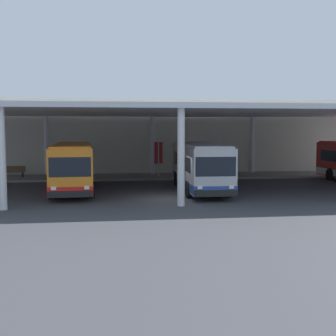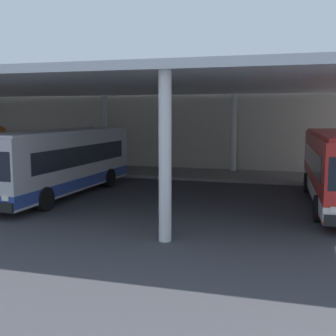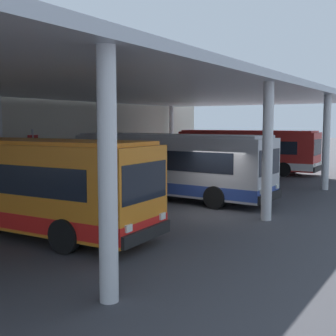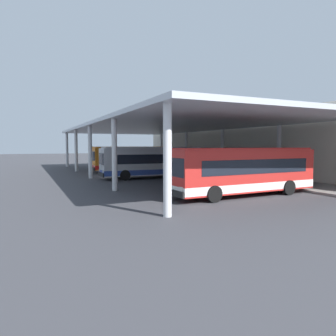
{
  "view_description": "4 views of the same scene",
  "coord_description": "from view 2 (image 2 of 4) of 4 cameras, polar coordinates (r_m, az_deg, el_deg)",
  "views": [
    {
      "loc": [
        -3.76,
        -25.84,
        4.14
      ],
      "look_at": [
        0.18,
        4.28,
        1.46
      ],
      "focal_mm": 47.2,
      "sensor_mm": 36.0,
      "label": 1
    },
    {
      "loc": [
        12.97,
        -15.06,
        3.98
      ],
      "look_at": [
        7.17,
        5.03,
        1.31
      ],
      "focal_mm": 45.92,
      "sensor_mm": 36.0,
      "label": 2
    },
    {
      "loc": [
        -16.09,
        -8.35,
        3.71
      ],
      "look_at": [
        1.02,
        2.64,
        1.64
      ],
      "focal_mm": 47.26,
      "sensor_mm": 36.0,
      "label": 3
    },
    {
      "loc": [
        31.38,
        -8.48,
        3.33
      ],
      "look_at": [
        6.44,
        3.15,
        1.3
      ],
      "focal_mm": 32.9,
      "sensor_mm": 36.0,
      "label": 4
    }
  ],
  "objects": [
    {
      "name": "platform_kerb",
      "position": [
        30.04,
        -9.63,
        -0.27
      ],
      "size": [
        42.0,
        4.5,
        0.18
      ],
      "primitive_type": "cube",
      "color": "gray",
      "rests_on": "ground"
    },
    {
      "name": "bus_second_bay",
      "position": [
        21.44,
        -14.07,
        0.84
      ],
      "size": [
        2.93,
        10.6,
        3.17
      ],
      "color": "#B7B7BC",
      "rests_on": "ground"
    },
    {
      "name": "canopy_shelter",
      "position": [
        24.35,
        -16.37,
        10.07
      ],
      "size": [
        40.0,
        17.0,
        5.55
      ],
      "color": "silver",
      "rests_on": "ground"
    },
    {
      "name": "banner_sign",
      "position": [
        29.01,
        -9.95,
        3.22
      ],
      "size": [
        0.7,
        0.12,
        3.2
      ],
      "color": "#B2B2B7",
      "rests_on": "platform_kerb"
    },
    {
      "name": "station_building_facade",
      "position": [
        32.74,
        -7.27,
        6.29
      ],
      "size": [
        48.0,
        1.6,
        6.9
      ],
      "primitive_type": "cube",
      "color": "beige",
      "rests_on": "ground"
    }
  ]
}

